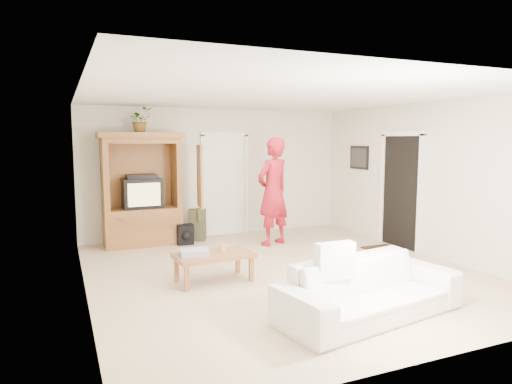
% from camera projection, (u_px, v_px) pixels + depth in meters
% --- Properties ---
extents(floor, '(6.00, 6.00, 0.00)m').
position_uv_depth(floor, '(282.00, 272.00, 6.82)').
color(floor, tan).
rests_on(floor, ground).
extents(ceiling, '(6.00, 6.00, 0.00)m').
position_uv_depth(ceiling, '(283.00, 95.00, 6.52)').
color(ceiling, white).
rests_on(ceiling, floor).
extents(wall_back, '(5.50, 0.00, 5.50)m').
position_uv_depth(wall_back, '(217.00, 172.00, 9.41)').
color(wall_back, silver).
rests_on(wall_back, floor).
extents(wall_front, '(5.50, 0.00, 5.50)m').
position_uv_depth(wall_front, '(439.00, 218.00, 3.94)').
color(wall_front, silver).
rests_on(wall_front, floor).
extents(wall_left, '(0.00, 6.00, 6.00)m').
position_uv_depth(wall_left, '(82.00, 195.00, 5.59)').
color(wall_left, silver).
rests_on(wall_left, floor).
extents(wall_right, '(0.00, 6.00, 6.00)m').
position_uv_depth(wall_right, '(427.00, 179.00, 7.76)').
color(wall_right, silver).
rests_on(wall_right, floor).
extents(armoire, '(1.82, 1.14, 2.10)m').
position_uv_depth(armoire, '(143.00, 197.00, 8.52)').
color(armoire, brown).
rests_on(armoire, floor).
extents(door_back, '(0.85, 0.05, 2.04)m').
position_uv_depth(door_back, '(225.00, 186.00, 9.47)').
color(door_back, white).
rests_on(door_back, floor).
extents(doorway_right, '(0.05, 0.90, 2.04)m').
position_uv_depth(doorway_right, '(401.00, 192.00, 8.33)').
color(doorway_right, black).
rests_on(doorway_right, floor).
extents(framed_picture, '(0.03, 0.60, 0.48)m').
position_uv_depth(framed_picture, '(359.00, 158.00, 9.45)').
color(framed_picture, black).
rests_on(framed_picture, wall_right).
extents(doormat, '(0.60, 0.40, 0.02)m').
position_uv_depth(doormat, '(381.00, 248.00, 8.28)').
color(doormat, '#382316').
rests_on(doormat, floor).
extents(plant, '(0.52, 0.49, 0.45)m').
position_uv_depth(plant, '(140.00, 120.00, 8.32)').
color(plant, '#4C7238').
rests_on(plant, armoire).
extents(man, '(0.86, 0.71, 2.01)m').
position_uv_depth(man, '(273.00, 192.00, 8.50)').
color(man, '#A31522').
rests_on(man, floor).
extents(sofa, '(2.30, 1.20, 0.64)m').
position_uv_depth(sofa, '(370.00, 289.00, 5.07)').
color(sofa, silver).
rests_on(sofa, floor).
extents(coffee_table, '(1.11, 0.65, 0.40)m').
position_uv_depth(coffee_table, '(214.00, 257.00, 6.33)').
color(coffee_table, brown).
rests_on(coffee_table, floor).
extents(towel, '(0.41, 0.33, 0.08)m').
position_uv_depth(towel, '(195.00, 252.00, 6.21)').
color(towel, '#E74D8D').
rests_on(towel, coffee_table).
extents(candle, '(0.08, 0.08, 0.10)m').
position_uv_depth(candle, '(223.00, 248.00, 6.42)').
color(candle, tan).
rests_on(candle, coffee_table).
extents(backpack_black, '(0.31, 0.19, 0.38)m').
position_uv_depth(backpack_black, '(185.00, 235.00, 8.57)').
color(backpack_black, black).
rests_on(backpack_black, floor).
extents(backpack_olive, '(0.40, 0.35, 0.62)m').
position_uv_depth(backpack_olive, '(197.00, 225.00, 8.93)').
color(backpack_olive, '#47442B').
rests_on(backpack_olive, floor).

